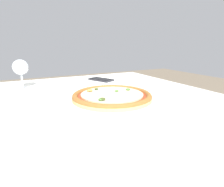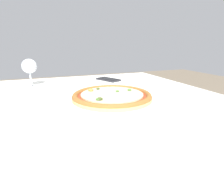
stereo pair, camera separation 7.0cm
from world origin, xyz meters
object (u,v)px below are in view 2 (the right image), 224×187
Objects in this scene: dining_table at (59,122)px; wine_glass_far_left at (29,67)px; pizza_plate at (112,97)px; cell_phone at (108,79)px.

wine_glass_far_left reaches higher than dining_table.
wine_glass_far_left is (-0.30, 0.37, 0.08)m from pizza_plate.
cell_phone is (0.13, 0.40, -0.01)m from pizza_plate.
pizza_plate is 0.42m from cell_phone.
dining_table is 8.43× the size of cell_phone.
dining_table is at bearing -72.62° from wine_glass_far_left.
cell_phone is at bearing 4.66° from wine_glass_far_left.
pizza_plate is 0.48m from wine_glass_far_left.
dining_table is at bearing -132.88° from cell_phone.
cell_phone is (0.42, 0.03, -0.09)m from wine_glass_far_left.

